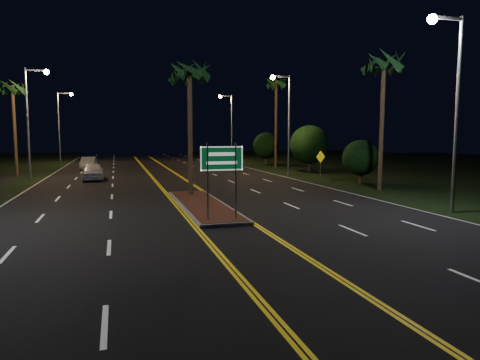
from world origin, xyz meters
name	(u,v)px	position (x,y,z in m)	size (l,w,h in m)	color
ground	(241,238)	(0.00, 0.00, 0.00)	(120.00, 120.00, 0.00)	black
grass_right	(437,168)	(30.00, 25.00, 0.00)	(40.00, 110.00, 0.01)	black
median_island	(202,205)	(0.00, 7.00, 0.08)	(2.25, 10.25, 0.17)	gray
highway_sign	(222,166)	(0.00, 2.80, 2.40)	(1.80, 0.08, 3.20)	gray
streetlight_left_mid	(32,110)	(-10.61, 24.00, 5.66)	(1.91, 0.44, 9.00)	gray
streetlight_left_far	(62,119)	(-10.61, 44.00, 5.66)	(1.91, 0.44, 9.00)	gray
streetlight_right_near	(451,91)	(10.61, 2.00, 5.66)	(1.91, 0.44, 9.00)	gray
streetlight_right_mid	(285,113)	(10.61, 22.00, 5.66)	(1.91, 0.44, 9.00)	gray
streetlight_right_far	(229,120)	(10.61, 42.00, 5.66)	(1.91, 0.44, 9.00)	gray
palm_median	(189,72)	(0.00, 10.50, 7.28)	(2.40, 2.40, 8.30)	#382819
palm_left_far	(12,88)	(-12.80, 28.00, 7.75)	(2.40, 2.40, 8.80)	#382819
palm_right_near	(384,64)	(12.50, 10.00, 8.21)	(2.40, 2.40, 9.30)	#382819
palm_right_far	(276,84)	(12.80, 30.00, 9.14)	(2.40, 2.40, 10.30)	#382819
shrub_near	(361,158)	(13.50, 14.00, 1.95)	(2.70, 2.70, 3.30)	#382819
shrub_mid	(309,145)	(14.00, 24.00, 2.73)	(3.78, 3.78, 4.62)	#382819
shrub_far	(266,146)	(13.80, 36.00, 2.34)	(3.24, 3.24, 3.96)	#382819
car_near	(93,170)	(-6.04, 22.41, 0.82)	(2.11, 4.93, 1.64)	silver
car_far	(88,162)	(-7.07, 34.02, 0.77)	(1.98, 4.62, 1.54)	#AFB2B9
warning_sign	(321,161)	(12.00, 17.58, 1.53)	(0.94, 0.36, 2.36)	gray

